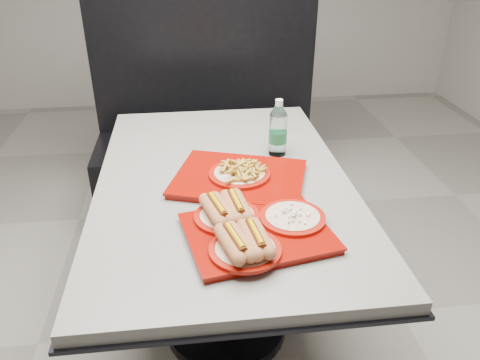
{
  "coord_description": "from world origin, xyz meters",
  "views": [
    {
      "loc": [
        -0.12,
        -1.49,
        1.56
      ],
      "look_at": [
        0.04,
        -0.17,
        0.83
      ],
      "focal_mm": 35.0,
      "sensor_mm": 36.0,
      "label": 1
    }
  ],
  "objects": [
    {
      "name": "diner_table",
      "position": [
        0.0,
        0.0,
        0.58
      ],
      "size": [
        0.92,
        1.42,
        0.75
      ],
      "color": "black",
      "rests_on": "ground"
    },
    {
      "name": "tray_near",
      "position": [
        0.05,
        -0.38,
        0.78
      ],
      "size": [
        0.47,
        0.4,
        0.09
      ],
      "rotation": [
        0.0,
        0.0,
        0.19
      ],
      "color": "#7F0A03",
      "rests_on": "diner_table"
    },
    {
      "name": "water_bottle",
      "position": [
        0.23,
        0.17,
        0.85
      ],
      "size": [
        0.07,
        0.07,
        0.23
      ],
      "rotation": [
        0.0,
        0.0,
        0.31
      ],
      "color": "silver",
      "rests_on": "diner_table"
    },
    {
      "name": "ground",
      "position": [
        0.0,
        0.0,
        0.0
      ],
      "size": [
        6.0,
        6.0,
        0.0
      ],
      "primitive_type": "plane",
      "color": "gray",
      "rests_on": "ground"
    },
    {
      "name": "tray_far",
      "position": [
        0.05,
        -0.04,
        0.78
      ],
      "size": [
        0.54,
        0.47,
        0.09
      ],
      "rotation": [
        0.0,
        0.0,
        -0.32
      ],
      "color": "#7F0A03",
      "rests_on": "diner_table"
    },
    {
      "name": "booth_bench",
      "position": [
        0.0,
        1.09,
        0.4
      ],
      "size": [
        1.3,
        0.57,
        1.35
      ],
      "color": "black",
      "rests_on": "ground"
    }
  ]
}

